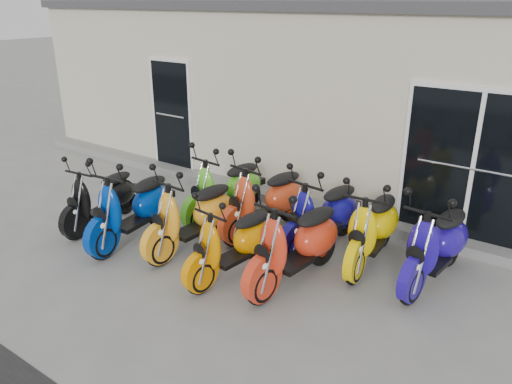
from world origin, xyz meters
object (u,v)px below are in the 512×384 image
(scooter_back_green, at_px, (225,180))
(scooter_back_yellow, at_px, (374,218))
(scooter_front_black, at_px, (100,189))
(scooter_front_orange_a, at_px, (192,205))
(scooter_back_blue, at_px, (323,205))
(scooter_front_blue, at_px, (132,198))
(scooter_front_red, at_px, (297,232))
(scooter_front_orange_b, at_px, (233,233))
(scooter_back_extra, at_px, (438,234))
(scooter_back_red, at_px, (266,190))

(scooter_back_green, height_order, scooter_back_yellow, scooter_back_green)
(scooter_front_black, xyz_separation_m, scooter_front_orange_a, (1.71, 0.25, 0.06))
(scooter_back_green, height_order, scooter_back_blue, scooter_back_green)
(scooter_front_blue, bearing_deg, scooter_front_red, 1.24)
(scooter_front_orange_b, bearing_deg, scooter_front_orange_a, 170.88)
(scooter_front_blue, bearing_deg, scooter_back_extra, 11.90)
(scooter_front_orange_a, xyz_separation_m, scooter_back_blue, (1.49, 1.08, -0.01))
(scooter_back_green, relative_size, scooter_back_yellow, 1.02)
(scooter_front_orange_a, bearing_deg, scooter_front_red, 5.76)
(scooter_front_orange_a, relative_size, scooter_front_orange_b, 1.11)
(scooter_front_red, height_order, scooter_back_red, scooter_front_red)
(scooter_front_black, relative_size, scooter_back_green, 0.90)
(scooter_front_orange_b, height_order, scooter_back_red, scooter_back_red)
(scooter_front_orange_a, distance_m, scooter_back_red, 1.18)
(scooter_front_black, bearing_deg, scooter_back_extra, 7.59)
(scooter_front_black, relative_size, scooter_back_yellow, 0.92)
(scooter_front_black, xyz_separation_m, scooter_front_red, (3.39, 0.31, 0.09))
(scooter_front_blue, bearing_deg, scooter_back_green, 58.31)
(scooter_back_red, distance_m, scooter_back_extra, 2.57)
(scooter_front_black, xyz_separation_m, scooter_back_red, (2.24, 1.30, 0.08))
(scooter_front_red, bearing_deg, scooter_front_blue, -165.30)
(scooter_front_blue, relative_size, scooter_back_yellow, 1.04)
(scooter_front_orange_b, height_order, scooter_back_extra, scooter_back_extra)
(scooter_front_orange_a, height_order, scooter_back_blue, scooter_front_orange_a)
(scooter_front_blue, xyz_separation_m, scooter_back_red, (1.43, 1.38, 0.00))
(scooter_back_red, bearing_deg, scooter_back_extra, 8.88)
(scooter_back_red, relative_size, scooter_back_extra, 1.02)
(scooter_back_blue, distance_m, scooter_back_extra, 1.61)
(scooter_front_blue, relative_size, scooter_back_extra, 1.02)
(scooter_front_orange_b, xyz_separation_m, scooter_back_extra, (2.17, 1.34, 0.07))
(scooter_back_green, relative_size, scooter_back_red, 0.98)
(scooter_front_black, height_order, scooter_back_red, scooter_back_red)
(scooter_front_black, bearing_deg, scooter_back_red, 22.40)
(scooter_front_orange_b, distance_m, scooter_back_red, 1.39)
(scooter_front_red, relative_size, scooter_back_yellow, 1.05)
(scooter_front_red, distance_m, scooter_back_yellow, 1.18)
(scooter_front_black, height_order, scooter_back_extra, scooter_back_extra)
(scooter_front_red, bearing_deg, scooter_back_blue, 106.34)
(scooter_front_blue, distance_m, scooter_front_orange_a, 0.95)
(scooter_back_green, xyz_separation_m, scooter_back_yellow, (2.52, 0.02, -0.01))
(scooter_back_blue, distance_m, scooter_back_yellow, 0.76)
(scooter_front_black, bearing_deg, scooter_back_blue, 14.81)
(scooter_front_red, height_order, scooter_back_yellow, scooter_front_red)
(scooter_front_black, distance_m, scooter_back_extra, 4.99)
(scooter_front_blue, relative_size, scooter_back_red, 1.00)
(scooter_front_orange_a, bearing_deg, scooter_back_red, 66.94)
(scooter_front_blue, height_order, scooter_front_red, scooter_front_red)
(scooter_front_red, distance_m, scooter_back_green, 2.19)
(scooter_front_blue, distance_m, scooter_back_blue, 2.77)
(scooter_back_blue, bearing_deg, scooter_back_red, -169.70)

